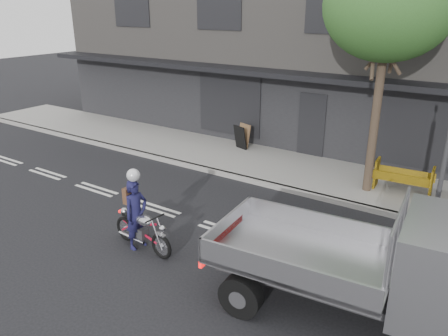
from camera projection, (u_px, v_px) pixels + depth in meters
ground at (228, 232)px, 10.89m from camera, size 80.00×80.00×0.00m
sidewalk at (304, 172)px, 14.53m from camera, size 32.00×3.20×0.15m
kerb at (283, 188)px, 13.28m from camera, size 32.00×0.20×0.15m
building_main at (375, 38)px, 18.30m from camera, size 26.00×10.00×8.00m
street_tree at (389, 6)px, 11.17m from camera, size 3.40×3.40×6.74m
traffic_light_pole at (444, 163)px, 10.75m from camera, size 0.12×0.12×3.50m
motorcycle at (142, 229)px, 9.97m from camera, size 1.87×0.54×0.96m
rider at (136, 215)px, 9.93m from camera, size 0.46×0.65×1.66m
flatbed_ute at (427, 271)px, 6.97m from camera, size 5.17×2.45×2.33m
construction_barrier at (401, 180)px, 12.48m from camera, size 1.68×0.76×0.92m
sandwich_board at (240, 137)px, 16.46m from camera, size 0.66×0.54×0.91m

